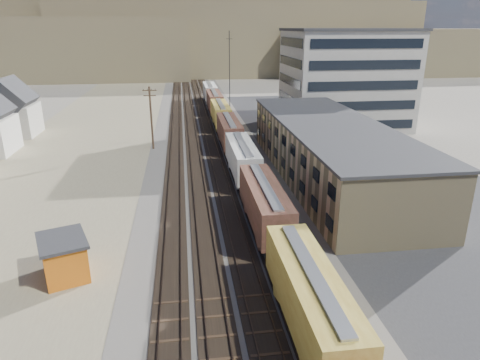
{
  "coord_description": "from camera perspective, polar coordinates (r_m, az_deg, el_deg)",
  "views": [
    {
      "loc": [
        -3.56,
        -26.13,
        18.62
      ],
      "look_at": [
        2.29,
        17.08,
        3.0
      ],
      "focal_mm": 32.0,
      "sensor_mm": 36.0,
      "label": 1
    }
  ],
  "objects": [
    {
      "name": "rail_tracks",
      "position": [
        78.41,
        -5.31,
        5.97
      ],
      "size": [
        11.4,
        200.0,
        0.24
      ],
      "color": "black",
      "rests_on": "ground"
    },
    {
      "name": "parked_car_blue",
      "position": [
        82.26,
        12.92,
        6.68
      ],
      "size": [
        4.82,
        6.07,
        1.53
      ],
      "primitive_type": "imported",
      "rotation": [
        0.0,
        0.0,
        0.48
      ],
      "color": "navy",
      "rests_on": "ground"
    },
    {
      "name": "ground",
      "position": [
        32.28,
        0.04,
        -15.51
      ],
      "size": [
        300.0,
        300.0,
        0.0
      ],
      "primitive_type": "plane",
      "color": "#6B6356",
      "rests_on": "ground"
    },
    {
      "name": "maintenance_shed",
      "position": [
        36.59,
        -22.4,
        -9.49
      ],
      "size": [
        4.83,
        5.43,
        3.3
      ],
      "color": "#C96113",
      "rests_on": "ground"
    },
    {
      "name": "dirt_yard",
      "position": [
        70.64,
        -20.89,
        3.12
      ],
      "size": [
        24.0,
        180.0,
        0.03
      ],
      "primitive_type": "cube",
      "color": "#7A6D53",
      "rests_on": "ground"
    },
    {
      "name": "ballast_bed",
      "position": [
        78.45,
        -4.91,
        5.93
      ],
      "size": [
        18.0,
        200.0,
        0.06
      ],
      "primitive_type": "cube",
      "color": "#4C4742",
      "rests_on": "ground"
    },
    {
      "name": "office_tower",
      "position": [
        87.5,
        13.82,
        13.02
      ],
      "size": [
        22.6,
        18.6,
        18.45
      ],
      "color": "#9E998E",
      "rests_on": "ground"
    },
    {
      "name": "utility_pole_north",
      "position": [
        69.6,
        -11.75,
        8.27
      ],
      "size": [
        2.2,
        0.32,
        10.0
      ],
      "color": "#382619",
      "rests_on": "ground"
    },
    {
      "name": "parked_car_far",
      "position": [
        83.4,
        17.94,
        6.45
      ],
      "size": [
        2.77,
        5.28,
        1.71
      ],
      "primitive_type": "imported",
      "rotation": [
        0.0,
        0.0,
        0.15
      ],
      "color": "silver",
      "rests_on": "ground"
    },
    {
      "name": "warehouse",
      "position": [
        56.41,
        11.81,
        3.9
      ],
      "size": [
        12.4,
        40.4,
        7.25
      ],
      "color": "tan",
      "rests_on": "ground"
    },
    {
      "name": "radio_mast",
      "position": [
        87.18,
        -1.4,
        13.45
      ],
      "size": [
        1.2,
        0.16,
        18.0
      ],
      "color": "black",
      "rests_on": "ground"
    },
    {
      "name": "asphalt_lot",
      "position": [
        68.82,
        14.44,
        3.39
      ],
      "size": [
        26.0,
        120.0,
        0.04
      ],
      "primitive_type": "cube",
      "color": "#232326",
      "rests_on": "ground"
    },
    {
      "name": "freight_train",
      "position": [
        62.24,
        -0.66,
        4.98
      ],
      "size": [
        3.0,
        119.74,
        4.46
      ],
      "color": "black",
      "rests_on": "ground"
    },
    {
      "name": "hills_north",
      "position": [
        194.14,
        -6.95,
        18.24
      ],
      "size": [
        265.0,
        80.0,
        32.0
      ],
      "color": "brown",
      "rests_on": "ground"
    }
  ]
}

